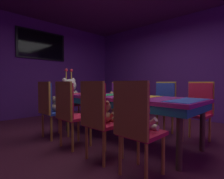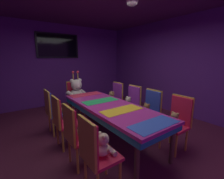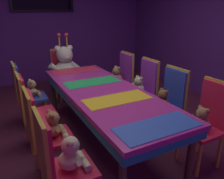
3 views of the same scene
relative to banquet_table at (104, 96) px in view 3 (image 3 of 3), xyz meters
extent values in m
plane|color=#591E33|center=(0.00, 0.00, -0.65)|extent=(7.90, 7.90, 0.00)
cube|color=#59267F|center=(0.00, 3.20, 0.75)|extent=(5.20, 0.12, 2.80)
cube|color=#B22D8C|center=(0.00, 0.00, 0.06)|extent=(0.90, 2.54, 0.05)
cube|color=teal|center=(0.00, 0.00, -0.01)|extent=(0.88, 2.49, 0.10)
cylinder|color=#4C3826|center=(0.38, 1.14, -0.31)|extent=(0.07, 0.07, 0.69)
cylinder|color=#4C3826|center=(0.38, -1.14, -0.31)|extent=(0.07, 0.07, 0.69)
cylinder|color=#4C3826|center=(-0.38, 1.14, -0.31)|extent=(0.07, 0.07, 0.69)
cube|color=blue|center=(0.00, -1.08, 0.09)|extent=(0.77, 0.32, 0.01)
cube|color=yellow|center=(0.00, -0.36, 0.09)|extent=(0.77, 0.32, 0.01)
cube|color=green|center=(0.00, 0.36, 0.09)|extent=(0.77, 0.32, 0.01)
cube|color=#E52D4C|center=(0.00, 1.08, 0.09)|extent=(0.77, 0.32, 0.01)
cube|color=red|center=(-0.75, -0.90, -0.21)|extent=(0.40, 0.40, 0.04)
cube|color=red|center=(-0.93, -0.90, 0.06)|extent=(0.05, 0.38, 0.50)
cube|color=gold|center=(-0.95, -0.90, 0.06)|extent=(0.03, 0.41, 0.55)
cylinder|color=gold|center=(-0.59, -0.74, -0.44)|extent=(0.04, 0.04, 0.42)
ellipsoid|color=beige|center=(-0.75, -0.90, -0.11)|extent=(0.19, 0.19, 0.15)
sphere|color=beige|center=(-0.73, -0.90, 0.02)|extent=(0.15, 0.15, 0.15)
sphere|color=#FDDCAD|center=(-0.68, -0.90, 0.01)|extent=(0.06, 0.06, 0.06)
sphere|color=beige|center=(-0.75, -0.84, 0.08)|extent=(0.06, 0.06, 0.06)
sphere|color=beige|center=(-0.75, -0.96, 0.08)|extent=(0.06, 0.06, 0.06)
cylinder|color=beige|center=(-0.71, -0.81, -0.10)|extent=(0.05, 0.13, 0.12)
cylinder|color=beige|center=(-0.71, -0.99, -0.10)|extent=(0.05, 0.13, 0.12)
cylinder|color=beige|center=(-0.63, -0.85, -0.16)|extent=(0.06, 0.14, 0.06)
cylinder|color=beige|center=(-0.63, -0.95, -0.16)|extent=(0.06, 0.14, 0.06)
cube|color=red|center=(-0.75, -0.33, -0.21)|extent=(0.40, 0.40, 0.04)
cube|color=red|center=(-0.93, -0.33, 0.06)|extent=(0.05, 0.38, 0.50)
cube|color=gold|center=(-0.95, -0.33, 0.06)|extent=(0.03, 0.41, 0.55)
cylinder|color=gold|center=(-0.59, -0.17, -0.44)|extent=(0.04, 0.04, 0.42)
cylinder|color=gold|center=(-0.59, -0.49, -0.44)|extent=(0.04, 0.04, 0.42)
cylinder|color=gold|center=(-0.91, -0.17, -0.44)|extent=(0.04, 0.04, 0.42)
cylinder|color=gold|center=(-0.91, -0.49, -0.44)|extent=(0.04, 0.04, 0.42)
ellipsoid|color=#9E7247|center=(-0.75, -0.33, -0.12)|extent=(0.18, 0.18, 0.14)
sphere|color=#9E7247|center=(-0.74, -0.33, 0.01)|extent=(0.14, 0.14, 0.14)
sphere|color=tan|center=(-0.69, -0.33, 0.00)|extent=(0.05, 0.05, 0.05)
sphere|color=#9E7247|center=(-0.75, -0.28, 0.06)|extent=(0.05, 0.05, 0.05)
sphere|color=#9E7247|center=(-0.75, -0.39, 0.06)|extent=(0.05, 0.05, 0.05)
cylinder|color=#9E7247|center=(-0.72, -0.25, -0.10)|extent=(0.05, 0.13, 0.12)
cylinder|color=#9E7247|center=(-0.72, -0.42, -0.10)|extent=(0.05, 0.13, 0.12)
cylinder|color=#9E7247|center=(-0.64, -0.29, -0.16)|extent=(0.06, 0.13, 0.06)
cylinder|color=#9E7247|center=(-0.64, -0.38, -0.16)|extent=(0.06, 0.13, 0.06)
cube|color=red|center=(-0.76, 0.30, -0.21)|extent=(0.40, 0.40, 0.04)
cube|color=red|center=(-0.94, 0.30, 0.06)|extent=(0.05, 0.38, 0.50)
cube|color=gold|center=(-0.96, 0.30, 0.06)|extent=(0.03, 0.41, 0.55)
cylinder|color=gold|center=(-0.60, 0.46, -0.44)|extent=(0.04, 0.04, 0.42)
cylinder|color=gold|center=(-0.60, 0.14, -0.44)|extent=(0.04, 0.04, 0.42)
cylinder|color=gold|center=(-0.92, 0.46, -0.44)|extent=(0.04, 0.04, 0.42)
cylinder|color=gold|center=(-0.92, 0.14, -0.44)|extent=(0.04, 0.04, 0.42)
cube|color=#2D47B2|center=(-0.75, 0.94, -0.21)|extent=(0.40, 0.40, 0.04)
cube|color=#2D47B2|center=(-0.93, 0.94, 0.06)|extent=(0.05, 0.38, 0.50)
cube|color=gold|center=(-0.95, 0.94, 0.06)|extent=(0.03, 0.41, 0.55)
cylinder|color=gold|center=(-0.59, 1.10, -0.44)|extent=(0.04, 0.04, 0.42)
cylinder|color=gold|center=(-0.59, 0.78, -0.44)|extent=(0.04, 0.04, 0.42)
cylinder|color=gold|center=(-0.91, 1.10, -0.44)|extent=(0.04, 0.04, 0.42)
cylinder|color=gold|center=(-0.91, 0.78, -0.44)|extent=(0.04, 0.04, 0.42)
ellipsoid|color=tan|center=(-0.75, 0.94, -0.12)|extent=(0.16, 0.16, 0.13)
sphere|color=tan|center=(-0.73, 0.94, 0.00)|extent=(0.13, 0.13, 0.13)
sphere|color=tan|center=(-0.69, 0.94, -0.01)|extent=(0.05, 0.05, 0.05)
sphere|color=tan|center=(-0.75, 0.99, 0.04)|extent=(0.05, 0.05, 0.05)
sphere|color=tan|center=(-0.75, 0.89, 0.04)|extent=(0.05, 0.05, 0.05)
cylinder|color=tan|center=(-0.71, 1.02, -0.11)|extent=(0.05, 0.12, 0.11)
cylinder|color=tan|center=(-0.71, 0.86, -0.11)|extent=(0.05, 0.12, 0.11)
cylinder|color=tan|center=(-0.64, 0.98, -0.17)|extent=(0.06, 0.12, 0.06)
cylinder|color=tan|center=(-0.64, 0.90, -0.17)|extent=(0.06, 0.12, 0.06)
cube|color=red|center=(0.74, -0.94, -0.21)|extent=(0.40, 0.40, 0.04)
cube|color=red|center=(0.92, -0.94, 0.06)|extent=(0.05, 0.38, 0.50)
cube|color=gold|center=(0.94, -0.94, 0.06)|extent=(0.03, 0.41, 0.55)
cylinder|color=gold|center=(0.90, -0.78, -0.44)|extent=(0.04, 0.04, 0.42)
cylinder|color=gold|center=(0.90, -1.10, -0.44)|extent=(0.04, 0.04, 0.42)
cylinder|color=gold|center=(0.58, -0.78, -0.44)|extent=(0.04, 0.04, 0.42)
cylinder|color=gold|center=(0.58, -1.10, -0.44)|extent=(0.04, 0.04, 0.42)
ellipsoid|color=#9E7247|center=(0.74, -0.94, -0.12)|extent=(0.16, 0.16, 0.13)
sphere|color=#9E7247|center=(0.72, -0.94, -0.01)|extent=(0.13, 0.13, 0.13)
sphere|color=tan|center=(0.68, -0.94, -0.02)|extent=(0.05, 0.05, 0.05)
sphere|color=#9E7247|center=(0.74, -0.99, 0.04)|extent=(0.05, 0.05, 0.05)
sphere|color=#9E7247|center=(0.74, -0.89, 0.04)|extent=(0.05, 0.05, 0.05)
cylinder|color=#9E7247|center=(0.70, -1.02, -0.11)|extent=(0.04, 0.11, 0.11)
cylinder|color=#9E7247|center=(0.70, -0.86, -0.11)|extent=(0.04, 0.11, 0.11)
cylinder|color=#9E7247|center=(0.63, -0.98, -0.17)|extent=(0.06, 0.12, 0.06)
cylinder|color=#9E7247|center=(0.63, -0.89, -0.17)|extent=(0.06, 0.12, 0.06)
cube|color=#2D47B2|center=(0.74, -0.30, -0.21)|extent=(0.40, 0.40, 0.04)
cube|color=#2D47B2|center=(0.92, -0.30, 0.06)|extent=(0.05, 0.38, 0.50)
cube|color=gold|center=(0.94, -0.30, 0.06)|extent=(0.03, 0.41, 0.55)
cylinder|color=gold|center=(0.90, -0.14, -0.44)|extent=(0.04, 0.04, 0.42)
cylinder|color=gold|center=(0.90, -0.46, -0.44)|extent=(0.04, 0.04, 0.42)
cylinder|color=gold|center=(0.58, -0.14, -0.44)|extent=(0.04, 0.04, 0.42)
cylinder|color=gold|center=(0.58, -0.46, -0.44)|extent=(0.04, 0.04, 0.42)
ellipsoid|color=brown|center=(0.74, -0.30, -0.12)|extent=(0.16, 0.16, 0.13)
sphere|color=brown|center=(0.72, -0.30, -0.01)|extent=(0.13, 0.13, 0.13)
sphere|color=#99663C|center=(0.68, -0.30, -0.02)|extent=(0.05, 0.05, 0.05)
sphere|color=brown|center=(0.74, -0.34, 0.04)|extent=(0.05, 0.05, 0.05)
sphere|color=brown|center=(0.74, -0.25, 0.04)|extent=(0.05, 0.05, 0.05)
cylinder|color=brown|center=(0.70, -0.38, -0.11)|extent=(0.05, 0.12, 0.11)
cylinder|color=brown|center=(0.70, -0.21, -0.11)|extent=(0.05, 0.12, 0.11)
cylinder|color=brown|center=(0.63, -0.34, -0.17)|extent=(0.06, 0.12, 0.06)
cylinder|color=brown|center=(0.63, -0.25, -0.17)|extent=(0.06, 0.12, 0.06)
cube|color=purple|center=(0.75, 0.30, -0.21)|extent=(0.40, 0.40, 0.04)
cube|color=purple|center=(0.93, 0.30, 0.06)|extent=(0.05, 0.38, 0.50)
cube|color=gold|center=(0.96, 0.30, 0.06)|extent=(0.03, 0.41, 0.55)
cylinder|color=gold|center=(0.91, 0.46, -0.44)|extent=(0.04, 0.04, 0.42)
cylinder|color=gold|center=(0.91, 0.14, -0.44)|extent=(0.04, 0.04, 0.42)
cylinder|color=gold|center=(0.59, 0.46, -0.44)|extent=(0.04, 0.04, 0.42)
cylinder|color=gold|center=(0.59, 0.14, -0.44)|extent=(0.04, 0.04, 0.42)
ellipsoid|color=beige|center=(0.75, 0.30, -0.12)|extent=(0.17, 0.17, 0.14)
sphere|color=beige|center=(0.74, 0.30, 0.01)|extent=(0.14, 0.14, 0.14)
sphere|color=#FDDCAD|center=(0.69, 0.30, 0.00)|extent=(0.05, 0.05, 0.05)
sphere|color=beige|center=(0.75, 0.25, 0.06)|extent=(0.05, 0.05, 0.05)
sphere|color=beige|center=(0.75, 0.35, 0.06)|extent=(0.05, 0.05, 0.05)
cylinder|color=beige|center=(0.72, 0.22, -0.10)|extent=(0.05, 0.12, 0.12)
cylinder|color=beige|center=(0.72, 0.39, -0.10)|extent=(0.05, 0.12, 0.12)
cylinder|color=beige|center=(0.64, 0.26, -0.16)|extent=(0.06, 0.13, 0.06)
cylinder|color=beige|center=(0.64, 0.35, -0.16)|extent=(0.06, 0.13, 0.06)
cube|color=purple|center=(0.72, 0.94, -0.21)|extent=(0.40, 0.40, 0.04)
cube|color=purple|center=(0.90, 0.94, 0.06)|extent=(0.05, 0.38, 0.50)
cube|color=gold|center=(0.93, 0.94, 0.06)|extent=(0.03, 0.41, 0.55)
cylinder|color=gold|center=(0.88, 1.10, -0.44)|extent=(0.04, 0.04, 0.42)
cylinder|color=gold|center=(0.88, 0.78, -0.44)|extent=(0.04, 0.04, 0.42)
cylinder|color=gold|center=(0.56, 1.10, -0.44)|extent=(0.04, 0.04, 0.42)
cylinder|color=gold|center=(0.56, 0.78, -0.44)|extent=(0.04, 0.04, 0.42)
ellipsoid|color=#9E7247|center=(0.72, 0.94, -0.11)|extent=(0.19, 0.19, 0.15)
sphere|color=#9E7247|center=(0.71, 0.94, 0.02)|extent=(0.15, 0.15, 0.15)
sphere|color=tan|center=(0.66, 0.94, 0.01)|extent=(0.06, 0.06, 0.06)
sphere|color=#9E7247|center=(0.72, 0.89, 0.08)|extent=(0.06, 0.06, 0.06)
sphere|color=#9E7247|center=(0.72, 1.00, 0.08)|extent=(0.06, 0.06, 0.06)
cylinder|color=#9E7247|center=(0.69, 0.85, -0.10)|extent=(0.05, 0.13, 0.12)
cylinder|color=#9E7247|center=(0.69, 1.04, -0.10)|extent=(0.05, 0.13, 0.12)
cylinder|color=#9E7247|center=(0.60, 0.89, -0.16)|extent=(0.06, 0.14, 0.06)
cylinder|color=#9E7247|center=(0.60, 0.99, -0.16)|extent=(0.06, 0.14, 0.06)
cube|color=red|center=(0.00, 1.69, -0.21)|extent=(0.40, 0.40, 0.04)
cube|color=red|center=(0.00, 1.87, 0.06)|extent=(0.38, 0.05, 0.50)
cube|color=gold|center=(0.00, 1.89, 0.06)|extent=(0.41, 0.03, 0.55)
cylinder|color=gold|center=(0.16, 1.85, -0.44)|extent=(0.04, 0.04, 0.42)
cylinder|color=gold|center=(0.16, 1.53, -0.44)|extent=(0.04, 0.04, 0.42)
cylinder|color=gold|center=(-0.16, 1.85, -0.44)|extent=(0.04, 0.04, 0.42)
cylinder|color=gold|center=(-0.16, 1.53, -0.44)|extent=(0.04, 0.04, 0.42)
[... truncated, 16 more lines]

